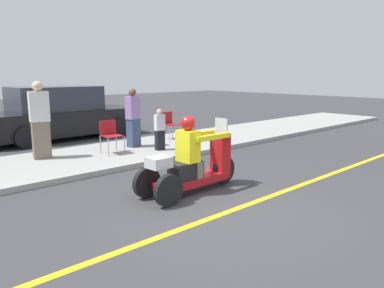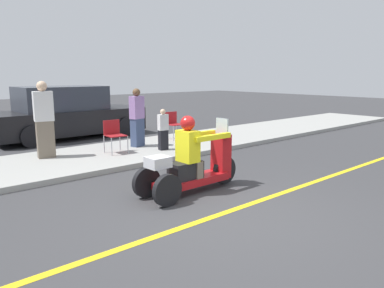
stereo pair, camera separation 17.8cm
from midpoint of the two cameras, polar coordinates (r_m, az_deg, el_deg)
ground_plane at (r=5.81m, az=5.50°, el=-10.55°), size 60.00×60.00×0.00m
lane_stripe at (r=6.05m, az=7.84°, el=-9.67°), size 24.00×0.12×0.01m
sidewalk_strip at (r=9.42m, az=-15.24°, el=-2.20°), size 28.00×2.80×0.12m
motorcycle_trike at (r=6.65m, az=0.80°, el=-3.21°), size 2.14×0.68×1.39m
spectator_with_child at (r=9.81m, az=-3.91°, el=2.10°), size 0.27×0.18×1.08m
spectator_near_curb at (r=10.33m, az=-7.88°, el=3.83°), size 0.42×0.31×1.59m
spectator_mid_group at (r=9.46m, az=-21.09°, el=3.26°), size 0.47×0.34×1.81m
folding_chair_set_back at (r=11.51m, az=-2.45°, el=3.32°), size 0.48×0.48×0.82m
folding_chair_curbside at (r=9.64m, az=-11.32°, el=1.68°), size 0.49×0.49×0.82m
parked_car_lot_left at (r=12.95m, az=-18.15°, el=4.36°), size 4.78×2.08×1.70m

